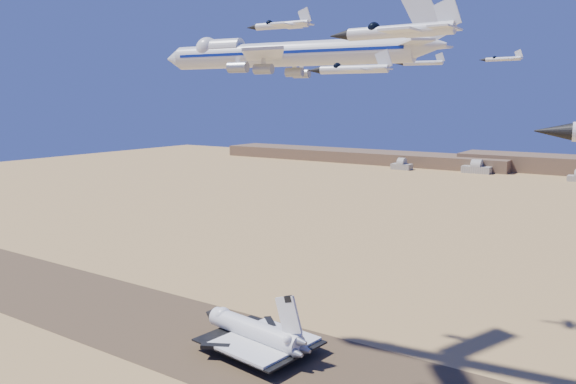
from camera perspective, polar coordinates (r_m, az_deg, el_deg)
The scene contains 13 objects.
ground at distance 184.25m, azimuth -4.87°, elevation -15.67°, with size 1200.00×1200.00×0.00m, color tan.
runway at distance 184.24m, azimuth -4.87°, elevation -15.66°, with size 600.00×50.00×0.06m, color brown.
hangars at distance 635.66m, azimuth 18.12°, elevation 2.24°, with size 200.50×29.50×30.00m.
shuttle at distance 181.48m, azimuth -3.50°, elevation -14.04°, with size 44.06×30.58×21.64m.
carrier_747 at distance 161.14m, azimuth -0.99°, elevation 13.80°, with size 85.16×65.29×21.15m.
crew_a at distance 170.91m, azimuth -2.33°, elevation -17.41°, with size 0.60×0.39×1.63m, color #F13E0E.
crew_b at distance 174.47m, azimuth -3.96°, elevation -16.79°, with size 0.91×0.53×1.88m, color #F13E0E.
crew_c at distance 175.02m, azimuth -3.59°, elevation -16.69°, with size 1.13×0.58×1.92m, color #F13E0E.
chase_jet_a at distance 108.86m, azimuth -0.77°, elevation 16.60°, with size 14.06×7.59×3.50m.
chase_jet_b at distance 87.90m, azimuth 6.50°, elevation 12.30°, with size 13.80×7.53×3.44m.
chase_jet_c at distance 62.91m, azimuth 10.95°, elevation 15.76°, with size 14.96×7.87×3.73m.
chase_jet_e at distance 194.92m, azimuth 13.43°, elevation 12.64°, with size 16.00×9.08×4.03m.
chase_jet_f at distance 197.65m, azimuth 20.92°, elevation 12.52°, with size 13.86×7.41×3.45m.
Camera 1 is at (104.99, -130.02, 77.59)m, focal length 35.00 mm.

